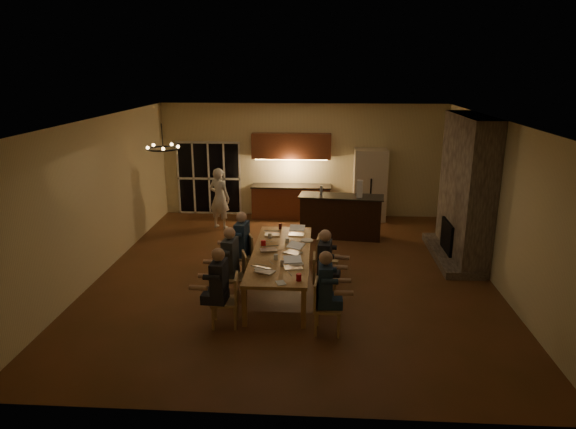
# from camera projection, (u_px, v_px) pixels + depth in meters

# --- Properties ---
(floor) EXTENTS (9.00, 9.00, 0.00)m
(floor) POSITION_uv_depth(u_px,v_px,m) (294.00, 274.00, 10.71)
(floor) COLOR brown
(floor) RESTS_ON ground
(back_wall) EXTENTS (8.00, 0.04, 3.20)m
(back_wall) POSITION_uv_depth(u_px,v_px,m) (302.00, 160.00, 14.60)
(back_wall) COLOR beige
(back_wall) RESTS_ON ground
(left_wall) EXTENTS (0.04, 9.00, 3.20)m
(left_wall) POSITION_uv_depth(u_px,v_px,m) (99.00, 197.00, 10.51)
(left_wall) COLOR beige
(left_wall) RESTS_ON ground
(right_wall) EXTENTS (0.04, 9.00, 3.20)m
(right_wall) POSITION_uv_depth(u_px,v_px,m) (499.00, 204.00, 10.02)
(right_wall) COLOR beige
(right_wall) RESTS_ON ground
(ceiling) EXTENTS (8.00, 9.00, 0.04)m
(ceiling) POSITION_uv_depth(u_px,v_px,m) (294.00, 119.00, 9.81)
(ceiling) COLOR white
(ceiling) RESTS_ON back_wall
(french_doors) EXTENTS (1.86, 0.08, 2.10)m
(french_doors) POSITION_uv_depth(u_px,v_px,m) (209.00, 178.00, 14.87)
(french_doors) COLOR black
(french_doors) RESTS_ON ground
(fireplace) EXTENTS (0.58, 2.50, 3.20)m
(fireplace) POSITION_uv_depth(u_px,v_px,m) (466.00, 189.00, 11.19)
(fireplace) COLOR #76695C
(fireplace) RESTS_ON ground
(kitchenette) EXTENTS (2.24, 0.68, 2.40)m
(kitchenette) POSITION_uv_depth(u_px,v_px,m) (291.00, 176.00, 14.42)
(kitchenette) COLOR brown
(kitchenette) RESTS_ON ground
(refrigerator) EXTENTS (0.90, 0.68, 2.00)m
(refrigerator) POSITION_uv_depth(u_px,v_px,m) (370.00, 185.00, 14.29)
(refrigerator) COLOR beige
(refrigerator) RESTS_ON ground
(dining_table) EXTENTS (1.10, 3.23, 0.75)m
(dining_table) POSITION_uv_depth(u_px,v_px,m) (281.00, 270.00, 9.94)
(dining_table) COLOR tan
(dining_table) RESTS_ON ground
(bar_island) EXTENTS (2.16, 0.92, 1.08)m
(bar_island) POSITION_uv_depth(u_px,v_px,m) (341.00, 216.00, 12.92)
(bar_island) COLOR black
(bar_island) RESTS_ON ground
(chair_left_near) EXTENTS (0.48, 0.48, 0.89)m
(chair_left_near) POSITION_uv_depth(u_px,v_px,m) (225.00, 301.00, 8.50)
(chair_left_near) COLOR tan
(chair_left_near) RESTS_ON ground
(chair_left_mid) EXTENTS (0.55, 0.55, 0.89)m
(chair_left_mid) POSITION_uv_depth(u_px,v_px,m) (234.00, 277.00, 9.45)
(chair_left_mid) COLOR tan
(chair_left_mid) RESTS_ON ground
(chair_left_far) EXTENTS (0.56, 0.56, 0.89)m
(chair_left_far) POSITION_uv_depth(u_px,v_px,m) (241.00, 256.00, 10.50)
(chair_left_far) COLOR tan
(chair_left_far) RESTS_ON ground
(chair_right_near) EXTENTS (0.47, 0.47, 0.89)m
(chair_right_near) POSITION_uv_depth(u_px,v_px,m) (328.00, 307.00, 8.28)
(chair_right_near) COLOR tan
(chair_right_near) RESTS_ON ground
(chair_right_mid) EXTENTS (0.44, 0.44, 0.89)m
(chair_right_mid) POSITION_uv_depth(u_px,v_px,m) (325.00, 279.00, 9.39)
(chair_right_mid) COLOR tan
(chair_right_mid) RESTS_ON ground
(chair_right_far) EXTENTS (0.49, 0.49, 0.89)m
(chair_right_far) POSITION_uv_depth(u_px,v_px,m) (328.00, 258.00, 10.40)
(chair_right_far) COLOR tan
(chair_right_far) RESTS_ON ground
(person_left_near) EXTENTS (0.64, 0.64, 1.38)m
(person_left_near) POSITION_uv_depth(u_px,v_px,m) (219.00, 288.00, 8.40)
(person_left_near) COLOR #23242D
(person_left_near) RESTS_ON ground
(person_right_near) EXTENTS (0.62, 0.62, 1.38)m
(person_right_near) POSITION_uv_depth(u_px,v_px,m) (325.00, 292.00, 8.26)
(person_right_near) COLOR navy
(person_right_near) RESTS_ON ground
(person_left_mid) EXTENTS (0.67, 0.67, 1.38)m
(person_left_mid) POSITION_uv_depth(u_px,v_px,m) (230.00, 263.00, 9.47)
(person_left_mid) COLOR #3D4448
(person_left_mid) RESTS_ON ground
(person_right_mid) EXTENTS (0.67, 0.67, 1.38)m
(person_right_mid) POSITION_uv_depth(u_px,v_px,m) (325.00, 266.00, 9.33)
(person_right_mid) COLOR #23242D
(person_right_mid) RESTS_ON ground
(person_left_far) EXTENTS (0.68, 0.68, 1.38)m
(person_left_far) POSITION_uv_depth(u_px,v_px,m) (242.00, 244.00, 10.45)
(person_left_far) COLOR navy
(person_left_far) RESTS_ON ground
(standing_person) EXTENTS (0.70, 0.59, 1.64)m
(standing_person) POSITION_uv_depth(u_px,v_px,m) (219.00, 198.00, 13.58)
(standing_person) COLOR silver
(standing_person) RESTS_ON ground
(chandelier) EXTENTS (0.59, 0.59, 0.03)m
(chandelier) POSITION_uv_depth(u_px,v_px,m) (163.00, 149.00, 9.26)
(chandelier) COLOR black
(chandelier) RESTS_ON ceiling
(laptop_a) EXTENTS (0.41, 0.39, 0.23)m
(laptop_a) POSITION_uv_depth(u_px,v_px,m) (265.00, 266.00, 8.87)
(laptop_a) COLOR silver
(laptop_a) RESTS_ON dining_table
(laptop_b) EXTENTS (0.37, 0.33, 0.23)m
(laptop_b) POSITION_uv_depth(u_px,v_px,m) (293.00, 262.00, 9.04)
(laptop_b) COLOR silver
(laptop_b) RESTS_ON dining_table
(laptop_c) EXTENTS (0.38, 0.35, 0.23)m
(laptop_c) POSITION_uv_depth(u_px,v_px,m) (268.00, 245.00, 9.92)
(laptop_c) COLOR silver
(laptop_c) RESTS_ON dining_table
(laptop_d) EXTENTS (0.42, 0.40, 0.23)m
(laptop_d) POSITION_uv_depth(u_px,v_px,m) (292.00, 247.00, 9.77)
(laptop_d) COLOR silver
(laptop_d) RESTS_ON dining_table
(laptop_e) EXTENTS (0.32, 0.28, 0.23)m
(laptop_e) POSITION_uv_depth(u_px,v_px,m) (272.00, 230.00, 10.82)
(laptop_e) COLOR silver
(laptop_e) RESTS_ON dining_table
(laptop_f) EXTENTS (0.34, 0.31, 0.23)m
(laptop_f) POSITION_uv_depth(u_px,v_px,m) (296.00, 230.00, 10.82)
(laptop_f) COLOR silver
(laptop_f) RESTS_ON dining_table
(mug_front) EXTENTS (0.08, 0.08, 0.10)m
(mug_front) POSITION_uv_depth(u_px,v_px,m) (276.00, 257.00, 9.45)
(mug_front) COLOR silver
(mug_front) RESTS_ON dining_table
(mug_mid) EXTENTS (0.08, 0.08, 0.10)m
(mug_mid) POSITION_uv_depth(u_px,v_px,m) (287.00, 240.00, 10.35)
(mug_mid) COLOR silver
(mug_mid) RESTS_ON dining_table
(mug_back) EXTENTS (0.08, 0.08, 0.10)m
(mug_back) POSITION_uv_depth(u_px,v_px,m) (270.00, 236.00, 10.63)
(mug_back) COLOR silver
(mug_back) RESTS_ON dining_table
(redcup_near) EXTENTS (0.09, 0.09, 0.12)m
(redcup_near) POSITION_uv_depth(u_px,v_px,m) (299.00, 277.00, 8.52)
(redcup_near) COLOR #B20B12
(redcup_near) RESTS_ON dining_table
(redcup_mid) EXTENTS (0.10, 0.10, 0.12)m
(redcup_mid) POSITION_uv_depth(u_px,v_px,m) (263.00, 243.00, 10.15)
(redcup_mid) COLOR #B20B12
(redcup_mid) RESTS_ON dining_table
(can_silver) EXTENTS (0.07, 0.07, 0.12)m
(can_silver) POSITION_uv_depth(u_px,v_px,m) (282.00, 264.00, 9.11)
(can_silver) COLOR #B2B2B7
(can_silver) RESTS_ON dining_table
(can_cola) EXTENTS (0.07, 0.07, 0.12)m
(can_cola) POSITION_uv_depth(u_px,v_px,m) (280.00, 226.00, 11.23)
(can_cola) COLOR #3F0F0C
(can_cola) RESTS_ON dining_table
(can_right) EXTENTS (0.07, 0.07, 0.12)m
(can_right) POSITION_uv_depth(u_px,v_px,m) (300.00, 245.00, 10.06)
(can_right) COLOR #B2B2B7
(can_right) RESTS_ON dining_table
(plate_near) EXTENTS (0.28, 0.28, 0.02)m
(plate_near) POSITION_uv_depth(u_px,v_px,m) (296.00, 264.00, 9.24)
(plate_near) COLOR silver
(plate_near) RESTS_ON dining_table
(plate_left) EXTENTS (0.23, 0.23, 0.02)m
(plate_left) POSITION_uv_depth(u_px,v_px,m) (261.00, 269.00, 9.00)
(plate_left) COLOR silver
(plate_left) RESTS_ON dining_table
(plate_far) EXTENTS (0.25, 0.25, 0.02)m
(plate_far) POSITION_uv_depth(u_px,v_px,m) (307.00, 240.00, 10.49)
(plate_far) COLOR silver
(plate_far) RESTS_ON dining_table
(notepad) EXTENTS (0.20, 0.23, 0.01)m
(notepad) POSITION_uv_depth(u_px,v_px,m) (281.00, 283.00, 8.44)
(notepad) COLOR white
(notepad) RESTS_ON dining_table
(bar_bottle) EXTENTS (0.07, 0.07, 0.24)m
(bar_bottle) POSITION_uv_depth(u_px,v_px,m) (321.00, 190.00, 12.80)
(bar_bottle) COLOR #99999E
(bar_bottle) RESTS_ON bar_island
(bar_blender) EXTENTS (0.16, 0.16, 0.43)m
(bar_blender) POSITION_uv_depth(u_px,v_px,m) (360.00, 189.00, 12.57)
(bar_blender) COLOR silver
(bar_blender) RESTS_ON bar_island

